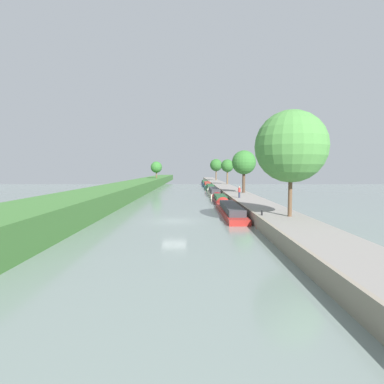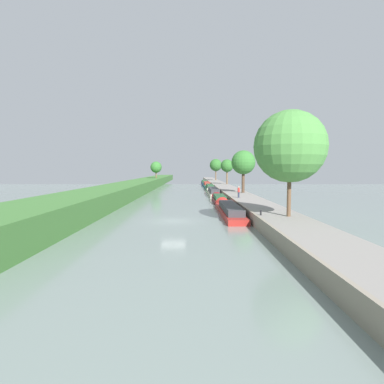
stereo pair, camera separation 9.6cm
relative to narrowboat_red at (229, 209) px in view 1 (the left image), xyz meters
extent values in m
plane|color=slate|center=(-6.35, -5.43, -0.52)|extent=(160.00, 160.00, 0.00)
cube|color=#3D7033|center=(-17.81, -5.43, 0.69)|extent=(7.11, 260.00, 2.42)
cube|color=gray|center=(3.72, -5.43, 0.06)|extent=(4.33, 260.00, 1.15)
cube|color=gray|center=(1.43, -5.43, 0.08)|extent=(0.25, 260.00, 1.20)
cube|color=maroon|center=(0.00, -0.85, -0.23)|extent=(2.09, 15.46, 0.59)
cube|color=#333338|center=(0.00, -1.62, 0.42)|extent=(1.71, 10.82, 0.70)
cone|color=maroon|center=(0.00, 7.51, -0.23)|extent=(1.99, 1.25, 1.99)
cube|color=maroon|center=(0.01, 13.29, -0.22)|extent=(2.00, 9.35, 0.59)
cube|color=#234C2D|center=(0.01, 12.82, 0.38)|extent=(1.64, 6.54, 0.61)
cone|color=maroon|center=(0.01, 18.56, -0.22)|extent=(1.90, 1.20, 1.90)
cube|color=beige|center=(-0.05, 27.06, -0.18)|extent=(2.03, 15.84, 0.67)
cube|color=#333338|center=(-0.05, 26.27, 0.58)|extent=(1.66, 11.09, 0.86)
cone|color=beige|center=(-0.05, 35.59, -0.18)|extent=(1.93, 1.22, 1.93)
cube|color=#1E6033|center=(0.10, 43.48, -0.15)|extent=(1.87, 12.71, 0.73)
cube|color=#234C2D|center=(0.10, 42.84, 0.59)|extent=(1.54, 8.90, 0.75)
cone|color=#1E6033|center=(0.10, 50.40, -0.15)|extent=(1.78, 1.12, 1.78)
cube|color=#195B60|center=(0.08, 59.14, -0.19)|extent=(1.93, 14.66, 0.67)
cube|color=maroon|center=(0.08, 58.41, 0.56)|extent=(1.59, 10.26, 0.83)
cone|color=#195B60|center=(0.08, 67.05, -0.19)|extent=(1.84, 1.16, 1.84)
cube|color=#141E42|center=(-0.10, 73.95, -0.20)|extent=(1.91, 12.19, 0.65)
cube|color=#234C2D|center=(-0.10, 73.34, 0.54)|extent=(1.57, 8.54, 0.82)
cone|color=#141E42|center=(-0.10, 80.62, -0.20)|extent=(1.82, 1.15, 1.82)
cylinder|color=brown|center=(4.18, -9.87, 2.85)|extent=(0.36, 0.36, 4.44)
sphere|color=#47843D|center=(4.18, -9.87, 6.82)|extent=(6.34, 6.34, 6.34)
cylinder|color=#4C3828|center=(4.69, 18.57, 2.74)|extent=(0.53, 0.53, 4.22)
sphere|color=#33702D|center=(4.69, 18.57, 6.02)|extent=(4.25, 4.25, 4.25)
cylinder|color=brown|center=(5.36, 50.80, 2.71)|extent=(0.45, 0.45, 4.16)
sphere|color=#2D6628|center=(5.36, 50.80, 5.77)|extent=(3.56, 3.56, 3.56)
cylinder|color=brown|center=(4.63, 82.80, 2.86)|extent=(0.45, 0.45, 4.44)
sphere|color=#2D6628|center=(4.63, 82.80, 6.35)|extent=(4.62, 4.62, 4.62)
cylinder|color=brown|center=(-16.12, 65.56, 3.17)|extent=(0.41, 0.41, 2.54)
sphere|color=#33702D|center=(-16.12, 65.56, 5.45)|extent=(3.68, 3.68, 3.68)
cylinder|color=#282D42|center=(2.44, 8.61, 1.04)|extent=(0.26, 0.26, 0.82)
cylinder|color=#B22D28|center=(2.44, 8.61, 1.76)|extent=(0.34, 0.34, 0.62)
sphere|color=tan|center=(2.44, 8.61, 2.18)|extent=(0.22, 0.22, 0.22)
cylinder|color=black|center=(1.85, -9.22, 0.86)|extent=(0.16, 0.16, 0.45)
cylinder|color=black|center=(1.85, 80.36, 0.86)|extent=(0.16, 0.16, 0.45)
camera|label=1|loc=(-4.52, -37.90, 4.84)|focal=29.72mm
camera|label=2|loc=(-4.42, -37.90, 4.84)|focal=29.72mm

